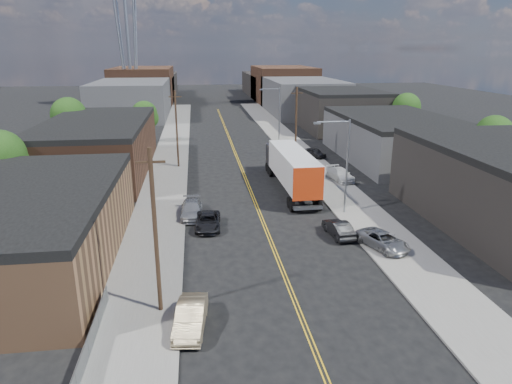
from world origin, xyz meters
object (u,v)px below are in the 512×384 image
object	(u,v)px
car_left_b	(191,317)
car_right_oncoming	(338,228)
car_right_lot_b	(340,174)
semi_truck	(290,166)
car_left_c	(208,221)
car_right_lot_a	(383,240)
car_left_d	(192,210)
car_right_lot_c	(315,153)

from	to	relation	value
car_left_b	car_right_oncoming	distance (m)	16.93
car_left_b	car_right_lot_b	bearing A→B (deg)	64.85
semi_truck	car_left_c	size ratio (longest dim) A/B	3.74
car_right_lot_a	car_right_lot_b	xyz separation A→B (m)	(2.61, 19.07, 0.05)
car_left_c	car_right_oncoming	world-z (taller)	car_right_oncoming
car_left_d	car_right_lot_b	distance (m)	19.95
semi_truck	car_right_lot_c	size ratio (longest dim) A/B	4.48
car_right_lot_a	car_right_lot_b	bearing A→B (deg)	61.05
car_right_oncoming	car_left_d	bearing A→B (deg)	-32.49
car_right_oncoming	car_left_c	bearing A→B (deg)	-21.75
car_left_b	car_right_lot_c	bearing A→B (deg)	73.34
semi_truck	car_right_lot_a	bearing A→B (deg)	-78.15
car_left_d	car_right_lot_a	size ratio (longest dim) A/B	1.06
car_right_oncoming	car_right_lot_b	distance (m)	16.83
car_left_c	car_right_lot_a	distance (m)	14.77
car_right_lot_c	car_left_d	bearing A→B (deg)	-154.56
car_right_lot_b	semi_truck	bearing A→B (deg)	-172.84
semi_truck	car_left_c	world-z (taller)	semi_truck
car_left_d	car_right_oncoming	size ratio (longest dim) A/B	1.18
semi_truck	car_right_lot_a	xyz separation A→B (m)	(3.89, -17.19, -1.79)
car_left_c	car_right_oncoming	distance (m)	11.22
car_left_b	car_left_d	size ratio (longest dim) A/B	0.91
car_left_b	car_right_lot_c	size ratio (longest dim) A/B	1.15
car_left_b	car_left_d	bearing A→B (deg)	96.92
car_left_b	car_right_oncoming	size ratio (longest dim) A/B	1.07
car_right_oncoming	car_right_lot_c	bearing A→B (deg)	-105.92
car_left_b	car_left_d	xyz separation A→B (m)	(0.00, 18.00, -0.02)
car_left_c	car_left_b	bearing A→B (deg)	-91.84
car_right_lot_b	car_right_lot_c	xyz separation A→B (m)	(0.00, 12.09, -0.03)
car_left_d	car_right_lot_a	world-z (taller)	car_right_lot_a
semi_truck	car_left_c	bearing A→B (deg)	-131.83
car_right_oncoming	car_right_lot_b	world-z (taller)	car_right_lot_b
car_left_c	car_right_lot_b	world-z (taller)	car_right_lot_b
car_left_d	car_right_oncoming	bearing A→B (deg)	-26.66
semi_truck	car_right_lot_a	size ratio (longest dim) A/B	3.75
car_left_c	semi_truck	bearing A→B (deg)	52.58
car_left_c	car_right_lot_a	bearing A→B (deg)	-21.46
car_left_b	car_left_c	world-z (taller)	car_left_b
car_left_c	car_right_lot_b	size ratio (longest dim) A/B	0.97
car_left_b	car_left_c	bearing A→B (deg)	91.56
semi_truck	car_right_lot_b	size ratio (longest dim) A/B	3.64
car_right_lot_c	car_right_lot_b	bearing A→B (deg)	-116.04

